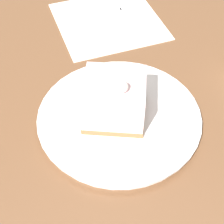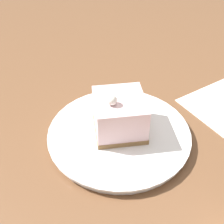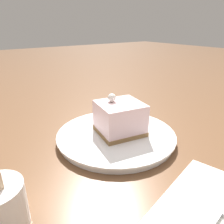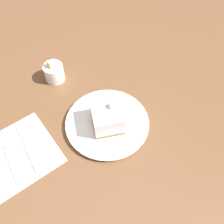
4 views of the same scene
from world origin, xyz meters
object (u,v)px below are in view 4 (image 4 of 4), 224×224
object	(u,v)px
plate	(107,123)
knife	(29,152)
sugar_bowl	(54,72)
fork	(7,154)
cake_slice	(107,118)

from	to	relation	value
plate	knife	world-z (taller)	plate
knife	sugar_bowl	xyz separation A→B (m)	(0.14, 0.25, 0.03)
plate	sugar_bowl	distance (m)	0.26
plate	fork	xyz separation A→B (m)	(-0.30, 0.02, -0.00)
knife	fork	bearing A→B (deg)	153.97
fork	sugar_bowl	bearing A→B (deg)	39.73
plate	fork	world-z (taller)	plate
plate	knife	bearing A→B (deg)	-179.72
sugar_bowl	knife	bearing A→B (deg)	-120.40
sugar_bowl	cake_slice	bearing A→B (deg)	-70.23
fork	cake_slice	bearing A→B (deg)	-13.29
plate	cake_slice	size ratio (longest dim) A/B	2.40
cake_slice	knife	size ratio (longest dim) A/B	0.61
fork	sugar_bowl	xyz separation A→B (m)	(0.20, 0.23, 0.03)
knife	plate	bearing A→B (deg)	-8.19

